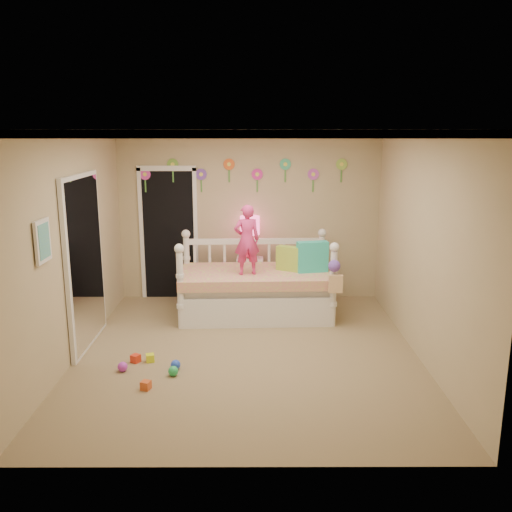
{
  "coord_description": "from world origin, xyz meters",
  "views": [
    {
      "loc": [
        0.08,
        -6.05,
        2.6
      ],
      "look_at": [
        0.1,
        0.6,
        1.05
      ],
      "focal_mm": 38.15,
      "sensor_mm": 36.0,
      "label": 1
    }
  ],
  "objects_px": {
    "nightstand": "(250,279)",
    "child": "(247,240)",
    "daybed": "(256,275)",
    "table_lamp": "(250,231)"
  },
  "relations": [
    {
      "from": "table_lamp",
      "to": "daybed",
      "type": "bearing_deg",
      "value": -82.66
    },
    {
      "from": "daybed",
      "to": "table_lamp",
      "type": "distance_m",
      "value": 0.86
    },
    {
      "from": "daybed",
      "to": "child",
      "type": "height_order",
      "value": "child"
    },
    {
      "from": "child",
      "to": "nightstand",
      "type": "xyz_separation_m",
      "value": [
        0.03,
        0.86,
        -0.8
      ]
    },
    {
      "from": "child",
      "to": "nightstand",
      "type": "relative_size",
      "value": 1.44
    },
    {
      "from": "child",
      "to": "table_lamp",
      "type": "relative_size",
      "value": 1.49
    },
    {
      "from": "daybed",
      "to": "child",
      "type": "bearing_deg",
      "value": -125.64
    },
    {
      "from": "nightstand",
      "to": "child",
      "type": "bearing_deg",
      "value": -91.01
    },
    {
      "from": "nightstand",
      "to": "table_lamp",
      "type": "height_order",
      "value": "table_lamp"
    },
    {
      "from": "nightstand",
      "to": "daybed",
      "type": "bearing_deg",
      "value": -81.46
    }
  ]
}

